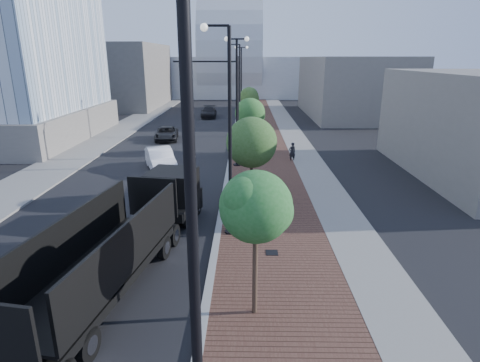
{
  "coord_description": "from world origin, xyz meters",
  "views": [
    {
      "loc": [
        1.32,
        -6.8,
        7.91
      ],
      "look_at": [
        1.0,
        12.0,
        2.0
      ],
      "focal_mm": 29.52,
      "sensor_mm": 36.0,
      "label": 1
    }
  ],
  "objects_px": {
    "dump_truck": "(146,223)",
    "white_sedan": "(160,159)",
    "dark_car_mid": "(167,134)",
    "pedestrian": "(292,152)"
  },
  "relations": [
    {
      "from": "dump_truck",
      "to": "pedestrian",
      "type": "distance_m",
      "value": 17.18
    },
    {
      "from": "dump_truck",
      "to": "white_sedan",
      "type": "bearing_deg",
      "value": 108.51
    },
    {
      "from": "pedestrian",
      "to": "dark_car_mid",
      "type": "bearing_deg",
      "value": -56.22
    },
    {
      "from": "dark_car_mid",
      "to": "pedestrian",
      "type": "height_order",
      "value": "pedestrian"
    },
    {
      "from": "dark_car_mid",
      "to": "pedestrian",
      "type": "distance_m",
      "value": 14.34
    },
    {
      "from": "dump_truck",
      "to": "white_sedan",
      "type": "relative_size",
      "value": 2.76
    },
    {
      "from": "dark_car_mid",
      "to": "pedestrian",
      "type": "bearing_deg",
      "value": -42.75
    },
    {
      "from": "pedestrian",
      "to": "dump_truck",
      "type": "bearing_deg",
      "value": 42.75
    },
    {
      "from": "white_sedan",
      "to": "dark_car_mid",
      "type": "height_order",
      "value": "white_sedan"
    },
    {
      "from": "dump_truck",
      "to": "pedestrian",
      "type": "height_order",
      "value": "dump_truck"
    }
  ]
}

